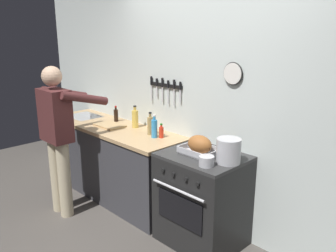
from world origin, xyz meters
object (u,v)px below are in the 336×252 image
Objects in this scene: roasting_pan at (200,146)px; cutting_board at (110,125)px; bottle_hot_sauce at (161,132)px; stove at (202,199)px; person_cook at (59,132)px; bottle_cooking_oil at (135,118)px; bottle_dish_soap at (154,128)px; saucepan at (206,161)px; stock_pot at (229,151)px; bottle_soy_sauce at (116,115)px; bottle_vinegar at (150,125)px.

cutting_board is at bearing -179.16° from roasting_pan.
stove is at bearing -7.85° from bottle_hot_sauce.
bottle_cooking_oil is at bearing -24.60° from person_cook.
bottle_dish_soap reaches higher than bottle_hot_sauce.
stove is 6.85× the size of saucepan.
bottle_cooking_oil is at bearing 166.66° from bottle_dish_soap.
bottle_cooking_oil is (-0.51, 0.06, 0.05)m from bottle_hot_sauce.
stock_pot is at bearing -5.30° from bottle_hot_sauce.
cutting_board is at bearing -56.02° from bottle_soy_sauce.
bottle_soy_sauce is 0.79× the size of bottle_dish_soap.
stove is at bearing -7.31° from bottle_cooking_oil.
bottle_vinegar is (0.64, 0.76, 0.05)m from person_cook.
cutting_board is 0.33m from bottle_cooking_oil.
roasting_pan is 1.40m from cutting_board.
bottle_cooking_oil reaches higher than stove.
person_cook is 6.63× the size of bottle_dish_soap.
roasting_pan is at bearing -69.83° from person_cook.
stove is at bearing -5.87° from bottle_soy_sauce.
cutting_board is 1.44× the size of bottle_dish_soap.
roasting_pan is 1.62× the size of stock_pot.
saucepan is 1.79m from bottle_soy_sauce.
bottle_soy_sauce reaches higher than cutting_board.
bottle_hot_sauce is at bearing 172.15° from stove.
bottle_soy_sauce is at bearing 173.68° from roasting_pan.
person_cook reaches higher than bottle_hot_sauce.
bottle_cooking_oil is at bearing 172.03° from roasting_pan.
roasting_pan is at bearing -4.30° from bottle_dish_soap.
bottle_hot_sauce is at bearing -4.40° from bottle_soy_sauce.
bottle_cooking_oil is at bearing 169.32° from bottle_vinegar.
stove is 4.15× the size of stock_pot.
stock_pot is at bearing 66.82° from saucepan.
bottle_vinegar reaches higher than stove.
bottle_cooking_oil reaches higher than roasting_pan.
cutting_board is at bearing -145.88° from bottle_cooking_oil.
bottle_cooking_oil is (-1.13, 0.16, 0.03)m from roasting_pan.
roasting_pan reaches higher than saucepan.
bottle_vinegar is (0.34, -0.06, -0.00)m from bottle_cooking_oil.
person_cook is 4.72× the size of roasting_pan.
roasting_pan is 1.39× the size of bottle_vinegar.
bottle_soy_sauce is (-0.10, 0.83, 0.03)m from person_cook.
bottle_cooking_oil is at bearing 165.98° from saucepan.
bottle_dish_soap is (0.85, -0.12, 0.02)m from bottle_soy_sauce.
bottle_dish_soap is at bearing -7.94° from bottle_soy_sauce.
bottle_cooking_oil is 1.04× the size of bottle_vinegar.
stock_pot is 1.71m from cutting_board.
bottle_hot_sauce is (0.78, 0.12, 0.05)m from cutting_board.
stock_pot is (0.27, 0.00, 0.56)m from stove.
bottle_cooking_oil is (0.30, 0.82, 0.06)m from person_cook.
bottle_vinegar reaches higher than bottle_hot_sauce.
saucepan is at bearing -78.59° from person_cook.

